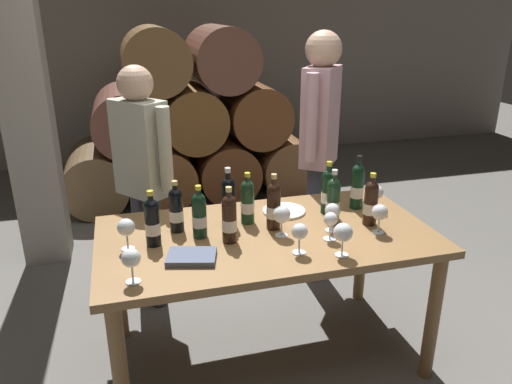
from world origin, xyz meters
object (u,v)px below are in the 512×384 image
object	(u,v)px
wine_bottle_0	(199,215)
dining_table	(266,249)
wine_bottle_6	(176,209)
sommelier_presenting	(320,136)
serving_plate	(284,211)
wine_glass_7	(282,215)
tasting_notebook	(192,257)
wine_glass_0	(300,232)
wine_bottle_7	(152,222)
wine_bottle_5	(248,201)
wine_bottle_8	(328,191)
wine_glass_1	(376,193)
wine_bottle_1	(333,201)
wine_bottle_2	(229,218)
wine_glass_5	(343,233)
wine_bottle_4	(371,202)
wine_glass_4	(131,259)
wine_glass_2	(126,228)
wine_glass_3	(332,212)
wine_bottle_10	(357,186)
wine_glass_6	(380,213)
taster_seated_left	(142,170)
wine_glass_8	(331,220)
wine_bottle_3	(228,201)
wine_bottle_9	(274,205)

from	to	relation	value
wine_bottle_0	dining_table	bearing A→B (deg)	-7.81
wine_bottle_6	sommelier_presenting	bearing A→B (deg)	30.43
serving_plate	sommelier_presenting	bearing A→B (deg)	51.19
wine_glass_7	tasting_notebook	xyz separation A→B (m)	(-0.47, -0.13, -0.10)
wine_glass_0	tasting_notebook	size ratio (longest dim) A/B	0.68
wine_bottle_0	wine_bottle_7	distance (m)	0.23
wine_bottle_5	wine_bottle_8	xyz separation A→B (m)	(0.46, 0.01, 0.01)
wine_bottle_8	wine_glass_1	size ratio (longest dim) A/B	1.95
dining_table	wine_bottle_1	world-z (taller)	wine_bottle_1
wine_bottle_2	wine_glass_5	bearing A→B (deg)	-31.05
wine_glass_1	wine_bottle_2	bearing A→B (deg)	-169.88
wine_glass_1	wine_glass_7	bearing A→B (deg)	-164.92
wine_bottle_4	wine_glass_4	size ratio (longest dim) A/B	1.84
wine_bottle_5	wine_glass_1	world-z (taller)	wine_bottle_5
wine_bottle_0	wine_bottle_4	size ratio (longest dim) A/B	0.96
wine_glass_4	wine_glass_5	xyz separation A→B (m)	(0.94, -0.02, 0.00)
wine_bottle_1	dining_table	bearing A→B (deg)	-177.11
wine_glass_1	wine_bottle_7	bearing A→B (deg)	-175.72
wine_glass_2	sommelier_presenting	bearing A→B (deg)	30.24
wine_bottle_6	wine_glass_3	xyz separation A→B (m)	(0.77, -0.22, -0.01)
wine_bottle_1	wine_glass_0	bearing A→B (deg)	-136.43
wine_bottle_5	wine_glass_0	world-z (taller)	wine_bottle_5
dining_table	wine_bottle_0	xyz separation A→B (m)	(-0.33, 0.05, 0.21)
wine_bottle_8	wine_bottle_10	world-z (taller)	wine_bottle_10
wine_glass_6	taster_seated_left	world-z (taller)	taster_seated_left
wine_bottle_10	sommelier_presenting	bearing A→B (deg)	90.24
dining_table	wine_bottle_4	distance (m)	0.60
wine_glass_0	wine_bottle_6	bearing A→B (deg)	142.27
wine_bottle_2	wine_glass_3	xyz separation A→B (m)	(0.53, -0.02, -0.02)
wine_bottle_5	wine_glass_8	world-z (taller)	wine_bottle_5
wine_bottle_10	sommelier_presenting	size ratio (longest dim) A/B	0.18
wine_bottle_0	wine_glass_3	xyz separation A→B (m)	(0.66, -0.11, -0.01)
wine_glass_0	serving_plate	size ratio (longest dim) A/B	0.63
wine_glass_7	taster_seated_left	xyz separation A→B (m)	(-0.63, 0.78, 0.05)
taster_seated_left	wine_glass_3	bearing A→B (deg)	-41.33
wine_bottle_5	sommelier_presenting	distance (m)	0.90
taster_seated_left	wine_bottle_3	bearing A→B (deg)	-54.68
wine_glass_5	wine_glass_7	distance (m)	0.34
serving_plate	wine_glass_3	bearing A→B (deg)	-62.48
wine_bottle_9	wine_glass_6	xyz separation A→B (m)	(0.50, -0.20, -0.02)
wine_bottle_10	wine_glass_6	bearing A→B (deg)	-97.28
wine_glass_0	wine_glass_3	distance (m)	0.31
wine_bottle_6	wine_bottle_10	bearing A→B (deg)	1.99
dining_table	taster_seated_left	bearing A→B (deg)	128.25
wine_bottle_2	wine_bottle_10	xyz separation A→B (m)	(0.80, 0.23, 0.01)
wine_bottle_10	wine_glass_1	distance (m)	0.11
wine_bottle_4	wine_glass_5	bearing A→B (deg)	-135.50
dining_table	wine_glass_5	bearing A→B (deg)	-51.20
wine_glass_6	wine_bottle_2	bearing A→B (deg)	171.83
wine_glass_4	tasting_notebook	distance (m)	0.31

